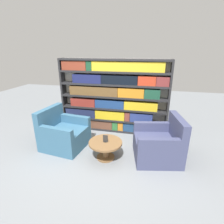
# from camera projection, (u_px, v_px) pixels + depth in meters

# --- Properties ---
(ground_plane) EXTENTS (14.00, 14.00, 0.00)m
(ground_plane) POSITION_uv_depth(u_px,v_px,m) (98.00, 159.00, 3.68)
(ground_plane) COLOR gray
(bookshelf) EXTENTS (2.90, 0.30, 1.96)m
(bookshelf) POSITION_uv_depth(u_px,v_px,m) (113.00, 97.00, 4.68)
(bookshelf) COLOR silver
(bookshelf) RESTS_ON ground_plane
(armchair_left) EXTENTS (1.01, 0.99, 0.92)m
(armchair_left) POSITION_uv_depth(u_px,v_px,m) (63.00, 134.00, 4.07)
(armchair_left) COLOR #386684
(armchair_left) RESTS_ON ground_plane
(armchair_right) EXTENTS (1.06, 1.04, 0.92)m
(armchair_right) POSITION_uv_depth(u_px,v_px,m) (159.00, 145.00, 3.62)
(armchair_right) COLOR #42476B
(armchair_right) RESTS_ON ground_plane
(coffee_table) EXTENTS (0.69, 0.69, 0.38)m
(coffee_table) POSITION_uv_depth(u_px,v_px,m) (106.00, 146.00, 3.63)
(coffee_table) COLOR brown
(coffee_table) RESTS_ON ground_plane
(table_sign) EXTENTS (0.10, 0.06, 0.15)m
(table_sign) POSITION_uv_depth(u_px,v_px,m) (105.00, 139.00, 3.57)
(table_sign) COLOR black
(table_sign) RESTS_ON coffee_table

